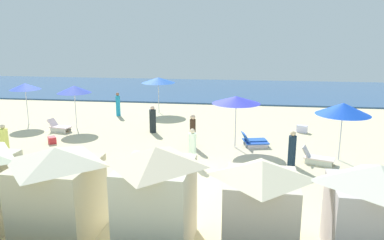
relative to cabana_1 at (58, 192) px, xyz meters
The scene contains 23 objects.
ground_plane 5.44m from the cabana_1, 58.10° to the left, with size 60.00×60.00×0.00m, color beige.
ocean 27.33m from the cabana_1, 84.15° to the left, with size 60.00×14.63×0.12m, color #325789.
cabana_1 is the anchor object (origin of this frame).
cabana_2 2.80m from the cabana_1, ahead, with size 2.10×2.30×2.79m.
cabana_3 5.49m from the cabana_1, ahead, with size 2.10×2.16×2.46m.
cabana_4 8.25m from the cabana_1, ahead, with size 2.46×2.11×2.55m.
umbrella_0 10.15m from the cabana_1, 62.47° to the left, with size 2.35×2.35×2.59m.
lounge_chair_0_0 10.80m from the cabana_1, 58.40° to the left, with size 1.35×0.89×0.71m.
lounge_chair_0_1 10.97m from the cabana_1, 59.43° to the left, with size 1.33×0.82×0.70m.
umbrella_1 14.58m from the cabana_1, 124.23° to the left, with size 1.85×1.85×2.57m.
umbrella_3 16.47m from the cabana_1, 93.06° to the left, with size 2.34×2.34×2.51m.
umbrella_4 12.38m from the cabana_1, 112.58° to the left, with size 1.96×1.96×2.57m.
lounge_chair_4_0 11.95m from the cabana_1, 117.16° to the left, with size 1.40×0.82×0.72m.
umbrella_5 12.13m from the cabana_1, 39.53° to the left, with size 2.34×2.34×2.61m.
lounge_chair_5_0 10.93m from the cabana_1, 40.59° to the left, with size 1.47×0.99×0.72m.
beachgoer_0 9.06m from the cabana_1, 73.43° to the left, with size 0.33×0.33×1.68m.
beachgoer_1 8.29m from the cabana_1, 133.61° to the left, with size 0.42×0.42×1.58m.
beachgoer_2 6.99m from the cabana_1, 65.62° to the left, with size 0.46×0.46×1.58m.
beachgoer_3 9.79m from the cabana_1, 43.17° to the left, with size 0.41×0.41×1.55m.
beachgoer_4 15.43m from the cabana_1, 102.74° to the left, with size 0.41×0.41×1.60m.
beachgoer_5 11.19m from the cabana_1, 90.26° to the left, with size 0.51×0.51×1.54m.
cooler_box_0 9.69m from the cabana_1, 119.33° to the left, with size 0.48×0.35×0.34m, color red.
cooler_box_1 14.94m from the cabana_1, 55.68° to the left, with size 0.57×0.31×0.41m, color silver.
Camera 1 is at (2.13, -13.41, 5.64)m, focal length 34.88 mm.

